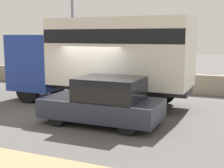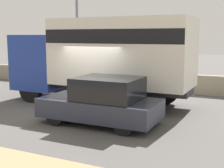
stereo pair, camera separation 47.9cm
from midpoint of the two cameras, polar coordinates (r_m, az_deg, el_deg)
ground_plane at (r=11.81m, az=-4.03°, el=-5.45°), size 80.00×80.00×0.00m
stone_wall_backdrop at (r=17.07m, az=5.88°, el=0.61°), size 60.00×0.35×0.97m
street_lamp at (r=17.30m, az=-5.66°, el=14.10°), size 0.56×0.28×7.90m
box_truck at (r=13.19m, az=-0.42°, el=5.41°), size 7.84×2.57×3.60m
car_hatchback at (r=10.28m, az=-0.38°, el=-3.24°), size 3.93×1.86×1.58m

